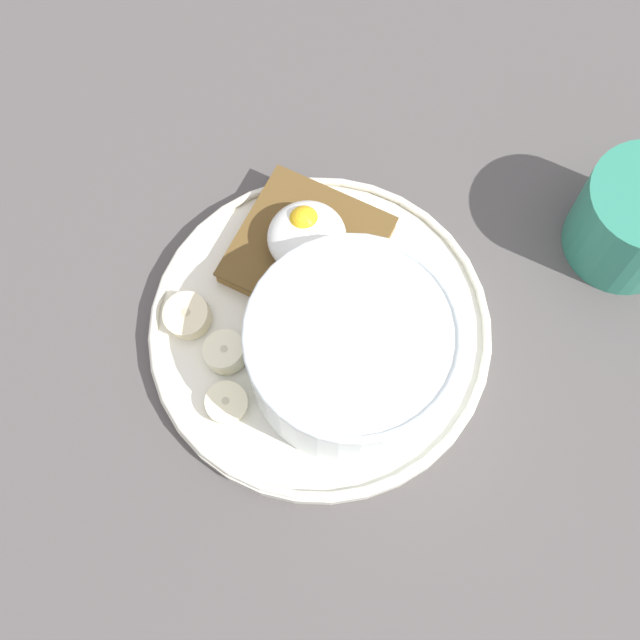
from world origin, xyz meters
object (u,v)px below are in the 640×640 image
Objects in this scene: toast_slice at (307,249)px; banana_slice_left at (226,403)px; banana_slice_front at (225,352)px; coffee_mug at (636,219)px; poached_egg at (306,235)px; banana_slice_back at (187,316)px; oatmeal_bowl at (352,350)px.

toast_slice reaches higher than banana_slice_left.
banana_slice_front is 31.36cm from coffee_mug.
poached_egg is 24.04cm from coffee_mug.
poached_egg is at bearing -16.60° from banana_slice_back.
banana_slice_front is (-9.89, -0.98, -0.05)cm from toast_slice.
banana_slice_front is at bearing -173.89° from poached_egg.
banana_slice_front is 3.69cm from banana_slice_left.
oatmeal_bowl is 9.66cm from banana_slice_left.
oatmeal_bowl is 2.53× the size of poached_egg.
oatmeal_bowl is at bearing -118.88° from poached_egg.
toast_slice is 3.30× the size of banana_slice_front.
oatmeal_bowl is 1.17× the size of toast_slice.
coffee_mug reaches higher than poached_egg.
toast_slice is 2.21cm from poached_egg.
poached_egg is at bearing 61.12° from oatmeal_bowl.
coffee_mug is at bearing -45.20° from poached_egg.
banana_slice_front is at bearing 127.11° from oatmeal_bowl.
poached_egg is (4.54, 8.22, -0.35)cm from oatmeal_bowl.
oatmeal_bowl is 9.35cm from banana_slice_front.
toast_slice is at bearing -125.46° from poached_egg.
poached_egg reaches higher than toast_slice.
banana_slice_left is 0.42× the size of coffee_mug.
banana_slice_left is (-8.04, 4.57, -2.80)cm from oatmeal_bowl.
banana_slice_left is at bearing -164.06° from toast_slice.
banana_slice_back is (2.83, 6.56, 0.19)cm from banana_slice_left.
banana_slice_back is (-9.75, 2.91, -2.26)cm from poached_egg.
toast_slice is (4.48, 8.14, -2.55)cm from oatmeal_bowl.
banana_slice_front is 0.43× the size of coffee_mug.
banana_slice_back is at bearing 87.02° from banana_slice_front.
toast_slice is 24.11cm from coffee_mug.
poached_egg is 1.29× the size of banana_slice_back.
banana_slice_front is at bearing 44.66° from banana_slice_left.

